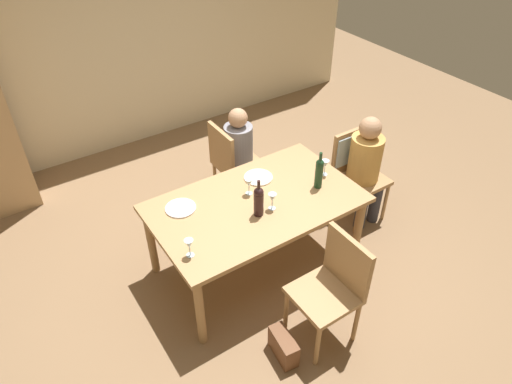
# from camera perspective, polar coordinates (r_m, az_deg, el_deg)

# --- Properties ---
(ground_plane) EXTENTS (10.00, 10.00, 0.00)m
(ground_plane) POSITION_cam_1_polar(r_m,az_deg,el_deg) (4.31, -0.00, -8.88)
(ground_plane) COLOR #846647
(rear_room_partition) EXTENTS (6.40, 0.12, 2.70)m
(rear_room_partition) POSITION_cam_1_polar(r_m,az_deg,el_deg) (5.71, -16.15, 18.28)
(rear_room_partition) COLOR beige
(rear_room_partition) RESTS_ON ground_plane
(dining_table) EXTENTS (1.73, 1.03, 0.74)m
(dining_table) POSITION_cam_1_polar(r_m,az_deg,el_deg) (3.85, -0.00, -2.11)
(dining_table) COLOR #A87F51
(dining_table) RESTS_ON ground_plane
(chair_right_end) EXTENTS (0.44, 0.46, 0.92)m
(chair_right_end) POSITION_cam_1_polar(r_m,az_deg,el_deg) (4.62, 12.08, 3.63)
(chair_right_end) COLOR #A87F51
(chair_right_end) RESTS_ON ground_plane
(chair_far_right) EXTENTS (0.44, 0.44, 0.92)m
(chair_far_right) POSITION_cam_1_polar(r_m,az_deg,el_deg) (4.66, -3.03, 3.91)
(chair_far_right) COLOR #A87F51
(chair_far_right) RESTS_ON ground_plane
(chair_near) EXTENTS (0.44, 0.44, 0.92)m
(chair_near) POSITION_cam_1_polar(r_m,az_deg,el_deg) (3.49, 9.57, -11.10)
(chair_near) COLOR #A87F51
(chair_near) RESTS_ON ground_plane
(person_woman_host) EXTENTS (0.31, 0.36, 1.14)m
(person_woman_host) POSITION_cam_1_polar(r_m,az_deg,el_deg) (4.51, 13.48, 3.39)
(person_woman_host) COLOR #33333D
(person_woman_host) RESTS_ON ground_plane
(person_man_bearded) EXTENTS (0.33, 0.28, 1.09)m
(person_man_bearded) POSITION_cam_1_polar(r_m,az_deg,el_deg) (4.66, -1.88, 5.36)
(person_man_bearded) COLOR #33333D
(person_man_bearded) RESTS_ON ground_plane
(wine_bottle_tall_green) EXTENTS (0.07, 0.07, 0.34)m
(wine_bottle_tall_green) POSITION_cam_1_polar(r_m,az_deg,el_deg) (3.91, 7.81, 2.44)
(wine_bottle_tall_green) COLOR #19381E
(wine_bottle_tall_green) RESTS_ON dining_table
(wine_bottle_dark_red) EXTENTS (0.08, 0.08, 0.33)m
(wine_bottle_dark_red) POSITION_cam_1_polar(r_m,az_deg,el_deg) (3.59, 0.33, -1.04)
(wine_bottle_dark_red) COLOR black
(wine_bottle_dark_red) RESTS_ON dining_table
(wine_glass_near_left) EXTENTS (0.07, 0.07, 0.15)m
(wine_glass_near_left) POSITION_cam_1_polar(r_m,az_deg,el_deg) (4.09, 8.55, 3.37)
(wine_glass_near_left) COLOR silver
(wine_glass_near_left) RESTS_ON dining_table
(wine_glass_centre) EXTENTS (0.07, 0.07, 0.15)m
(wine_glass_centre) POSITION_cam_1_polar(r_m,az_deg,el_deg) (3.66, 2.03, -0.77)
(wine_glass_centre) COLOR silver
(wine_glass_centre) RESTS_ON dining_table
(wine_glass_near_right) EXTENTS (0.07, 0.07, 0.15)m
(wine_glass_near_right) POSITION_cam_1_polar(r_m,az_deg,el_deg) (3.82, -0.89, 1.08)
(wine_glass_near_right) COLOR silver
(wine_glass_near_right) RESTS_ON dining_table
(wine_glass_far) EXTENTS (0.07, 0.07, 0.15)m
(wine_glass_far) POSITION_cam_1_polar(r_m,az_deg,el_deg) (3.30, -8.28, -6.46)
(wine_glass_far) COLOR silver
(wine_glass_far) RESTS_ON dining_table
(dinner_plate_host) EXTENTS (0.25, 0.25, 0.01)m
(dinner_plate_host) POSITION_cam_1_polar(r_m,az_deg,el_deg) (3.77, -9.31, -1.98)
(dinner_plate_host) COLOR white
(dinner_plate_host) RESTS_ON dining_table
(dinner_plate_guest_left) EXTENTS (0.25, 0.25, 0.01)m
(dinner_plate_guest_left) POSITION_cam_1_polar(r_m,az_deg,el_deg) (4.05, 0.29, 1.82)
(dinner_plate_guest_left) COLOR white
(dinner_plate_guest_left) RESTS_ON dining_table
(handbag) EXTENTS (0.16, 0.29, 0.22)m
(handbag) POSITION_cam_1_polar(r_m,az_deg,el_deg) (3.64, 3.42, -18.51)
(handbag) COLOR brown
(handbag) RESTS_ON ground_plane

